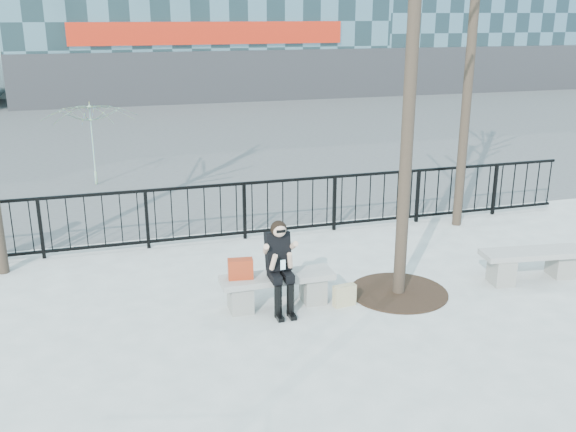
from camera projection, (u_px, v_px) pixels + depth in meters
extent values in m
plane|color=#999994|center=(277.00, 306.00, 9.40)|extent=(120.00, 120.00, 0.00)
cube|color=#474747|center=(165.00, 132.00, 23.10)|extent=(60.00, 23.00, 0.01)
cube|color=black|center=(233.00, 184.00, 11.81)|extent=(14.00, 0.05, 0.05)
cube|color=black|center=(235.00, 233.00, 12.11)|extent=(14.00, 0.05, 0.05)
cube|color=#2D2D30|center=(212.00, 78.00, 29.91)|extent=(18.00, 0.08, 2.40)
cube|color=#AE1D0B|center=(211.00, 33.00, 29.25)|extent=(12.60, 0.12, 1.00)
cube|color=#2D2D30|center=(524.00, 69.00, 34.53)|extent=(16.00, 0.08, 2.40)
cylinder|color=black|center=(413.00, 40.00, 8.69)|extent=(0.18, 0.18, 7.50)
cylinder|color=black|center=(471.00, 46.00, 11.94)|extent=(0.18, 0.18, 7.00)
cylinder|color=black|center=(398.00, 292.00, 9.82)|extent=(1.50, 1.50, 0.02)
cube|color=gray|center=(240.00, 298.00, 9.19)|extent=(0.32, 0.38, 0.40)
cube|color=gray|center=(313.00, 289.00, 9.49)|extent=(0.32, 0.38, 0.40)
cube|color=gray|center=(277.00, 278.00, 9.27)|extent=(1.65, 0.46, 0.09)
cube|color=gray|center=(501.00, 271.00, 10.12)|extent=(0.32, 0.38, 0.40)
cube|color=gray|center=(561.00, 264.00, 10.42)|extent=(0.32, 0.38, 0.40)
cube|color=gray|center=(533.00, 253.00, 10.20)|extent=(1.67, 0.47, 0.09)
cube|color=#A12E13|center=(240.00, 269.00, 9.08)|extent=(0.37, 0.21, 0.29)
cube|color=beige|center=(344.00, 295.00, 9.36)|extent=(0.35, 0.17, 0.32)
imported|color=#CBDA30|center=(93.00, 144.00, 15.63)|extent=(2.41, 2.45, 2.07)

